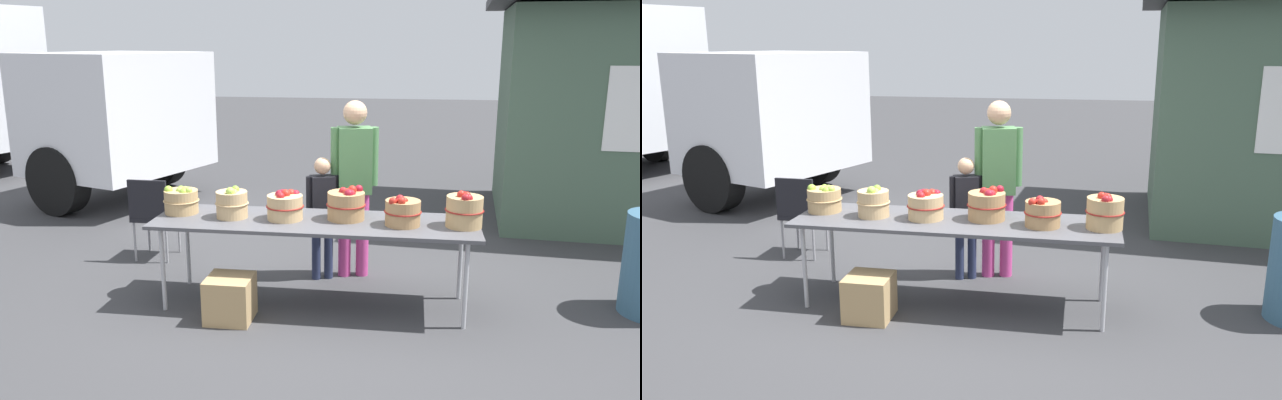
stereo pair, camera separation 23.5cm
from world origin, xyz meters
TOP-DOWN VIEW (x-y plane):
  - ground_plane at (0.00, 0.00)m, footprint 40.00×40.00m
  - market_table at (0.00, 0.00)m, footprint 2.70×0.76m
  - apple_basket_green_0 at (-1.18, 0.07)m, footprint 0.31×0.31m
  - apple_basket_green_1 at (-0.70, -0.01)m, footprint 0.28×0.28m
  - apple_basket_red_0 at (-0.25, 0.01)m, footprint 0.32×0.32m
  - apple_basket_red_1 at (0.26, 0.07)m, footprint 0.33×0.33m
  - apple_basket_red_2 at (0.72, -0.04)m, footprint 0.30×0.30m
  - apple_basket_red_3 at (1.21, -0.01)m, footprint 0.31×0.31m
  - vendor_adult at (0.26, 0.75)m, footprint 0.44×0.28m
  - child_customer at (-0.02, 0.62)m, footprint 0.29×0.22m
  - folding_chair at (-1.82, 0.91)m, footprint 0.40×0.40m
  - produce_crate at (-0.63, -0.40)m, footprint 0.36×0.36m

SIDE VIEW (x-z plane):
  - ground_plane at x=0.00m, z-range 0.00..0.00m
  - produce_crate at x=-0.63m, z-range 0.00..0.36m
  - folding_chair at x=-1.82m, z-range 0.08..0.94m
  - child_customer at x=-0.02m, z-range 0.10..1.27m
  - market_table at x=0.00m, z-range 0.34..1.09m
  - apple_basket_green_0 at x=-1.18m, z-range 0.74..0.98m
  - apple_basket_red_2 at x=0.72m, z-range 0.73..0.99m
  - apple_basket_red_0 at x=-0.25m, z-range 0.74..1.00m
  - apple_basket_green_1 at x=-0.70m, z-range 0.74..1.01m
  - apple_basket_red_1 at x=0.26m, z-range 0.73..1.02m
  - apple_basket_red_3 at x=1.21m, z-range 0.74..1.04m
  - vendor_adult at x=0.26m, z-range 0.15..1.83m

